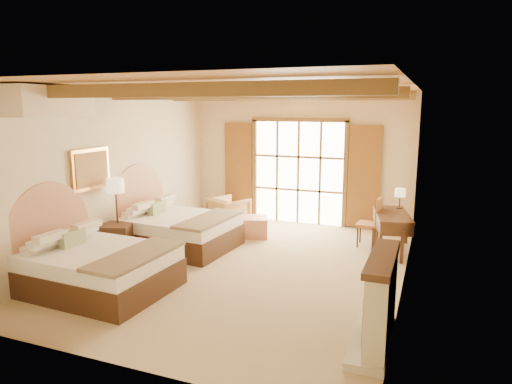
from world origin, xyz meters
The scene contains 19 objects.
floor centered at (0.00, 0.00, 0.00)m, with size 7.00×7.00×0.00m, color tan.
wall_back centered at (0.00, 3.50, 1.60)m, with size 5.50×5.50×0.00m, color beige.
wall_left centered at (-2.75, 0.00, 1.60)m, with size 7.00×7.00×0.00m, color beige.
wall_right centered at (2.75, 0.00, 1.60)m, with size 7.00×7.00×0.00m, color beige.
ceiling centered at (0.00, 0.00, 3.20)m, with size 7.00×7.00×0.00m, color #B88341.
ceiling_beams centered at (0.00, 0.00, 3.08)m, with size 5.39×4.60×0.18m, color brown, non-canonical shape.
french_doors centered at (0.00, 3.44, 1.25)m, with size 3.95×0.08×2.60m.
fireplace centered at (2.60, -2.00, 0.51)m, with size 0.46×1.40×1.16m.
painting centered at (-2.70, -0.75, 1.75)m, with size 0.06×0.95×0.75m.
canopy_valance centered at (-2.40, -2.00, 2.95)m, with size 0.70×1.40×0.45m, color #F3E4BF.
bed_near centered at (-1.88, -1.84, 0.44)m, with size 2.28×1.77×1.45m.
bed_far centered at (-1.87, 0.55, 0.44)m, with size 2.32×1.82×1.46m.
nightstand centered at (-2.46, -0.44, 0.33)m, with size 0.55×0.55×0.66m, color #432C18.
floor_lamp centered at (-2.50, -0.36, 1.30)m, with size 0.32×0.32×1.53m.
armchair centered at (-1.38, 2.31, 0.37)m, with size 0.80×0.82×0.75m, color tan.
ottoman centered at (-0.56, 1.89, 0.22)m, with size 0.60×0.60×0.44m, color tan.
desk centered at (2.40, 1.89, 0.42)m, with size 0.92×1.55×0.78m.
desk_chair centered at (1.94, 2.09, 0.32)m, with size 0.49×0.49×1.04m.
desk_lamp centered at (2.49, 2.39, 1.10)m, with size 0.21×0.21×0.42m.
Camera 1 is at (3.09, -7.30, 2.88)m, focal length 32.00 mm.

